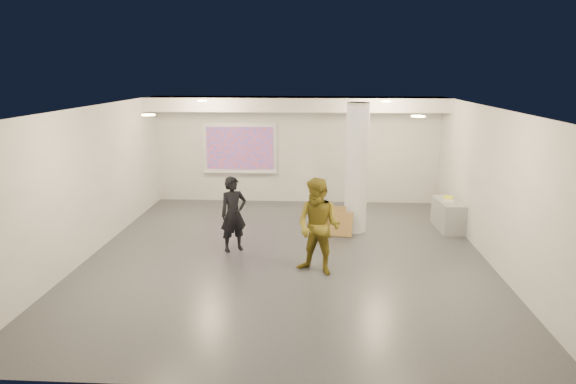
# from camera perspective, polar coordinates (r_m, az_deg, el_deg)

# --- Properties ---
(floor) EXTENTS (8.00, 9.00, 0.01)m
(floor) POSITION_cam_1_polar(r_m,az_deg,el_deg) (10.56, -0.13, -7.12)
(floor) COLOR #36383D
(floor) RESTS_ON ground
(ceiling) EXTENTS (8.00, 9.00, 0.01)m
(ceiling) POSITION_cam_1_polar(r_m,az_deg,el_deg) (9.92, -0.14, 9.34)
(ceiling) COLOR silver
(ceiling) RESTS_ON floor
(wall_back) EXTENTS (8.00, 0.01, 3.00)m
(wall_back) POSITION_cam_1_polar(r_m,az_deg,el_deg) (14.55, 0.94, 4.70)
(wall_back) COLOR silver
(wall_back) RESTS_ON floor
(wall_front) EXTENTS (8.00, 0.01, 3.00)m
(wall_front) POSITION_cam_1_polar(r_m,az_deg,el_deg) (5.84, -2.82, -8.78)
(wall_front) COLOR silver
(wall_front) RESTS_ON floor
(wall_left) EXTENTS (0.01, 9.00, 3.00)m
(wall_left) POSITION_cam_1_polar(r_m,az_deg,el_deg) (11.11, -21.20, 1.05)
(wall_left) COLOR silver
(wall_left) RESTS_ON floor
(wall_right) EXTENTS (0.01, 9.00, 3.00)m
(wall_right) POSITION_cam_1_polar(r_m,az_deg,el_deg) (10.67, 21.84, 0.52)
(wall_right) COLOR silver
(wall_right) RESTS_ON floor
(soffit_band) EXTENTS (8.00, 1.10, 0.36)m
(soffit_band) POSITION_cam_1_polar(r_m,az_deg,el_deg) (13.86, 0.86, 9.75)
(soffit_band) COLOR silver
(soffit_band) RESTS_ON ceiling
(downlight_nw) EXTENTS (0.22, 0.22, 0.02)m
(downlight_nw) POSITION_cam_1_polar(r_m,az_deg,el_deg) (12.70, -9.54, 9.96)
(downlight_nw) COLOR #FFE487
(downlight_nw) RESTS_ON ceiling
(downlight_ne) EXTENTS (0.22, 0.22, 0.02)m
(downlight_ne) POSITION_cam_1_polar(r_m,az_deg,el_deg) (12.50, 10.85, 9.86)
(downlight_ne) COLOR #FFE487
(downlight_ne) RESTS_ON ceiling
(downlight_sw) EXTENTS (0.22, 0.22, 0.02)m
(downlight_sw) POSITION_cam_1_polar(r_m,az_deg,el_deg) (8.86, -15.26, 8.26)
(downlight_sw) COLOR #FFE487
(downlight_sw) RESTS_ON ceiling
(downlight_se) EXTENTS (0.22, 0.22, 0.02)m
(downlight_se) POSITION_cam_1_polar(r_m,az_deg,el_deg) (8.56, 14.26, 8.16)
(downlight_se) COLOR #FFE487
(downlight_se) RESTS_ON ceiling
(column) EXTENTS (0.52, 0.52, 3.00)m
(column) POSITION_cam_1_polar(r_m,az_deg,el_deg) (11.91, 7.62, 2.63)
(column) COLOR white
(column) RESTS_ON floor
(projection_screen) EXTENTS (2.10, 0.13, 1.42)m
(projection_screen) POSITION_cam_1_polar(r_m,az_deg,el_deg) (14.65, -5.35, 4.81)
(projection_screen) COLOR white
(projection_screen) RESTS_ON wall_back
(credenza) EXTENTS (0.56, 1.22, 0.69)m
(credenza) POSITION_cam_1_polar(r_m,az_deg,el_deg) (12.78, 17.36, -2.44)
(credenza) COLOR gray
(credenza) RESTS_ON floor
(papers_stack) EXTENTS (0.31, 0.36, 0.02)m
(papers_stack) POSITION_cam_1_polar(r_m,az_deg,el_deg) (12.62, 17.42, -0.97)
(papers_stack) COLOR silver
(papers_stack) RESTS_ON credenza
(postit_pad) EXTENTS (0.26, 0.32, 0.03)m
(postit_pad) POSITION_cam_1_polar(r_m,az_deg,el_deg) (12.96, 17.39, -0.58)
(postit_pad) COLOR #EDFB24
(postit_pad) RESTS_ON credenza
(cardboard_back) EXTENTS (0.62, 0.19, 0.67)m
(cardboard_back) POSITION_cam_1_polar(r_m,az_deg,el_deg) (11.83, 4.94, -3.18)
(cardboard_back) COLOR olive
(cardboard_back) RESTS_ON floor
(cardboard_front) EXTENTS (0.55, 0.30, 0.56)m
(cardboard_front) POSITION_cam_1_polar(r_m,az_deg,el_deg) (11.77, 5.93, -3.57)
(cardboard_front) COLOR olive
(cardboard_front) RESTS_ON floor
(woman) EXTENTS (0.69, 0.62, 1.58)m
(woman) POSITION_cam_1_polar(r_m,az_deg,el_deg) (10.71, -6.08, -2.46)
(woman) COLOR black
(woman) RESTS_ON floor
(man) EXTENTS (1.09, 1.00, 1.80)m
(man) POSITION_cam_1_polar(r_m,az_deg,el_deg) (9.44, 3.41, -3.87)
(man) COLOR olive
(man) RESTS_ON floor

